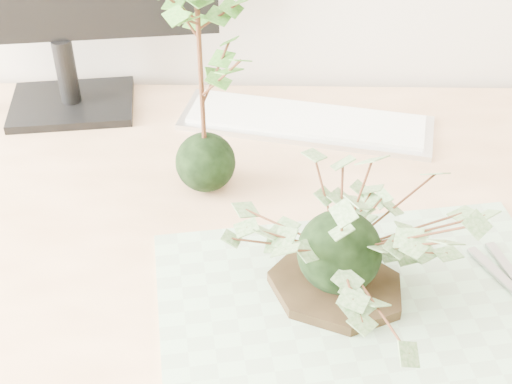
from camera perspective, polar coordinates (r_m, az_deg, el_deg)
desk at (r=1.07m, az=3.87°, el=-5.01°), size 1.60×0.70×0.74m
cutting_mat at (r=0.88m, az=8.61°, el=-8.99°), size 0.54×0.41×0.00m
stone_dish at (r=0.89m, az=6.42°, el=-7.53°), size 0.23×0.23×0.01m
ivy_kokedama at (r=0.82m, az=6.93°, el=-2.34°), size 0.36×0.36×0.20m
maple_kokedama at (r=0.92m, az=-4.64°, el=13.09°), size 0.23×0.23×0.36m
keyboard at (r=1.19m, az=4.01°, el=5.63°), size 0.43×0.20×0.02m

